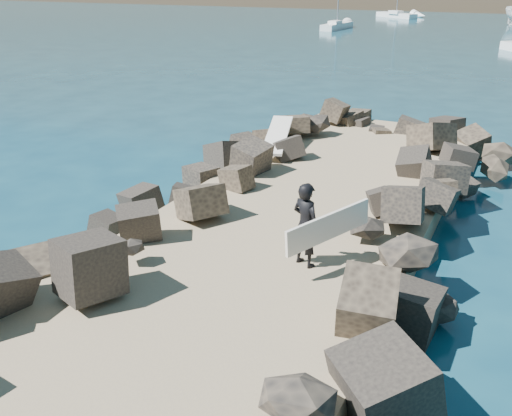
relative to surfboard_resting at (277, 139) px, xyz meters
The scene contains 8 objects.
ground 6.00m from the surfboard_resting, 66.60° to the right, with size 800.00×800.00×0.00m, color #0F384C.
jetty 7.82m from the surfboard_resting, 72.45° to the right, with size 6.00×26.00×0.60m, color #8C7759.
riprap_left 6.97m from the surfboard_resting, 94.55° to the right, with size 2.60×22.00×1.00m, color black.
riprap_right 8.71m from the surfboard_resting, 52.84° to the right, with size 2.60×22.00×1.00m, color black.
surfboard_resting is the anchor object (origin of this frame).
surfer_with_board 7.53m from the surfboard_resting, 61.81° to the right, with size 1.31×1.87×1.67m.
sailboat_a 50.26m from the surfboard_resting, 106.07° to the left, with size 1.87×6.47×7.77m.
sailboat_e 70.35m from the surfboard_resting, 99.85° to the left, with size 6.53×5.30×8.39m.
Camera 1 is at (4.54, -10.44, 5.82)m, focal length 40.00 mm.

